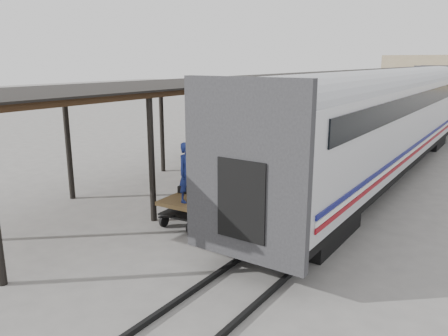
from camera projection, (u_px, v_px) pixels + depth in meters
ground at (224, 211)px, 14.87m from camera, size 160.00×160.00×0.00m
canopy at (357, 73)px, 35.02m from camera, size 4.90×64.30×4.15m
building_left at (418, 71)px, 85.39m from camera, size 12.00×8.00×6.00m
baggage_cart at (195, 201)px, 13.85m from camera, size 1.38×2.47×0.86m
suitcase_stack at (199, 185)px, 14.09m from camera, size 1.16×1.05×0.59m
luggage_tug at (340, 124)px, 30.87m from camera, size 1.32×1.76×1.39m
porter at (187, 172)px, 12.92m from camera, size 0.50×0.70×1.80m
pedestrian at (325, 119)px, 31.41m from camera, size 1.14×0.81×1.80m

